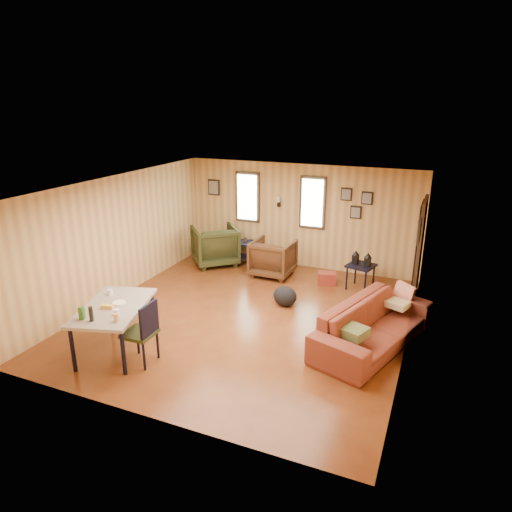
{
  "coord_description": "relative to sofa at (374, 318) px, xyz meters",
  "views": [
    {
      "loc": [
        3.05,
        -6.83,
        3.74
      ],
      "look_at": [
        0.0,
        0.4,
        1.05
      ],
      "focal_mm": 32.0,
      "sensor_mm": 36.0,
      "label": 1
    }
  ],
  "objects": [
    {
      "name": "end_table",
      "position": [
        -3.55,
        2.71,
        -0.1
      ],
      "size": [
        0.63,
        0.6,
        0.67
      ],
      "rotation": [
        0.0,
        0.0,
        0.27
      ],
      "color": "black",
      "rests_on": "ground"
    },
    {
      "name": "side_table",
      "position": [
        -0.63,
        2.25,
        0.08
      ],
      "size": [
        0.62,
        0.62,
        0.82
      ],
      "rotation": [
        0.0,
        0.0,
        -0.25
      ],
      "color": "black",
      "rests_on": "ground"
    },
    {
      "name": "recliner_brown",
      "position": [
        -2.58,
        2.28,
        -0.03
      ],
      "size": [
        0.89,
        0.83,
        0.9
      ],
      "primitive_type": "imported",
      "rotation": [
        0.0,
        0.0,
        3.13
      ],
      "color": "#462915",
      "rests_on": "ground"
    },
    {
      "name": "recliner_green",
      "position": [
        -4.12,
        2.44,
        0.03
      ],
      "size": [
        1.35,
        1.35,
        1.02
      ],
      "primitive_type": "imported",
      "rotation": [
        0.0,
        0.0,
        -2.42
      ],
      "color": "#2E3317",
      "rests_on": "ground"
    },
    {
      "name": "room",
      "position": [
        -2.08,
        0.4,
        0.73
      ],
      "size": [
        5.54,
        6.04,
        2.44
      ],
      "color": "brown",
      "rests_on": "ground"
    },
    {
      "name": "cooler",
      "position": [
        -1.32,
        2.23,
        -0.34
      ],
      "size": [
        0.43,
        0.36,
        0.27
      ],
      "rotation": [
        0.0,
        0.0,
        0.28
      ],
      "color": "maroon",
      "rests_on": "ground"
    },
    {
      "name": "sofa",
      "position": [
        0.0,
        0.0,
        0.0
      ],
      "size": [
        1.45,
        2.53,
        0.95
      ],
      "primitive_type": "imported",
      "rotation": [
        0.0,
        0.0,
        1.25
      ],
      "color": "brown",
      "rests_on": "ground"
    },
    {
      "name": "dining_table",
      "position": [
        -3.67,
        -1.72,
        0.22
      ],
      "size": [
        1.28,
        1.68,
        0.98
      ],
      "rotation": [
        0.0,
        0.0,
        0.29
      ],
      "color": "gray",
      "rests_on": "ground"
    },
    {
      "name": "backpack",
      "position": [
        -1.79,
        0.86,
        -0.28
      ],
      "size": [
        0.54,
        0.46,
        0.39
      ],
      "rotation": [
        0.0,
        0.0,
        -0.3
      ],
      "color": "black",
      "rests_on": "ground"
    },
    {
      "name": "sofa_pillows",
      "position": [
        0.03,
        0.13,
        0.03
      ],
      "size": [
        1.05,
        1.91,
        0.39
      ],
      "rotation": [
        0.0,
        0.0,
        -0.37
      ],
      "color": "#555E34",
      "rests_on": "sofa"
    },
    {
      "name": "dining_chair",
      "position": [
        -3.04,
        -1.84,
        0.07
      ],
      "size": [
        0.45,
        0.45,
        0.98
      ],
      "rotation": [
        0.0,
        0.0,
        0.03
      ],
      "color": "#2E3317",
      "rests_on": "ground"
    }
  ]
}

